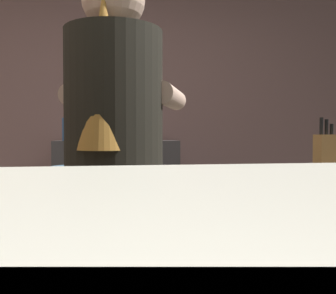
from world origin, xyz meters
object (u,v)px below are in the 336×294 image
bartender (114,174)px  bottle_hot_sauce (95,132)px  bottle_olive_oil (154,130)px  chefs_knife (173,176)px  bottle_vinegar (67,128)px  knife_block (326,153)px  mixing_bowl (73,172)px

bartender → bottle_hot_sauce: bartender is taller
bartender → bottle_olive_oil: size_ratio=7.55×
chefs_knife → bottle_hot_sauce: 1.41m
bartender → chefs_knife: size_ratio=7.08×
chefs_knife → bottle_vinegar: (-0.60, 1.30, 0.25)m
chefs_knife → bottle_vinegar: bearing=96.1°
bartender → bottle_olive_oil: bartender is taller
knife_block → bottle_vinegar: 1.90m
knife_block → mixing_bowl: 1.24m
bottle_vinegar → bottle_olive_oil: 0.71m
bottle_olive_oil → mixing_bowl: bearing=-111.4°
bartender → knife_block: bearing=-48.9°
chefs_knife → bottle_hot_sauce: bearing=87.7°
bottle_olive_oil → bottle_hot_sauce: (-0.49, -0.11, -0.02)m
knife_block → chefs_knife: size_ratio=1.19×
knife_block → bottle_vinegar: bearing=137.0°
mixing_bowl → bottle_olive_oil: bearing=68.6°
bottle_vinegar → bottle_hot_sauce: bearing=8.3°
bottle_olive_oil → knife_block: bearing=-64.3°
knife_block → bottle_vinegar: (-1.39, 1.29, 0.15)m
chefs_knife → bottle_hot_sauce: (-0.39, 1.33, 0.22)m
mixing_bowl → bottle_vinegar: size_ratio=0.77×
bottle_hot_sauce → bartender: bearing=-86.4°
bottle_vinegar → bottle_olive_oil: (0.70, 0.14, -0.01)m
bottle_vinegar → bartender: bearing=-79.4°
bottle_vinegar → bottle_hot_sauce: size_ratio=1.39×
bartender → mixing_bowl: size_ratio=8.43×
bottle_hot_sauce → chefs_knife: bearing=-73.6°
knife_block → chefs_knife: bearing=-179.3°
bottle_olive_oil → bottle_hot_sauce: size_ratio=1.20×
chefs_knife → bottle_vinegar: 1.46m
mixing_bowl → bottle_hot_sauce: bearing=87.2°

